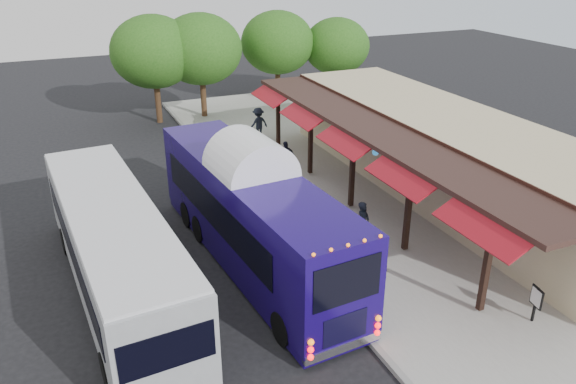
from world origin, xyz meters
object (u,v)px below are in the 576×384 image
ped_c (286,157)px  ped_d (258,123)px  ped_a (363,224)px  coach_bus (252,211)px  city_bus (115,246)px  ped_b (311,225)px  sign_board (536,299)px

ped_c → ped_d: bearing=-98.1°
ped_a → coach_bus: bearing=137.5°
ped_a → ped_c: bearing=55.1°
city_bus → ped_a: city_bus is taller
ped_b → sign_board: (4.08, -6.71, -0.05)m
ped_a → ped_b: bearing=125.6°
city_bus → ped_c: (8.90, 7.17, -0.80)m
ped_d → city_bus: bearing=41.1°
coach_bus → ped_b: 2.48m
ped_b → ped_c: ped_b is taller
coach_bus → ped_b: bearing=-4.0°
coach_bus → sign_board: 9.27m
ped_c → city_bus: bearing=36.9°
coach_bus → ped_d: (4.85, 12.32, -0.97)m
ped_c → sign_board: ped_c is taller
ped_d → sign_board: ped_d is taller
coach_bus → city_bus: 4.62m
ped_c → ped_d: 5.28m
ped_a → ped_c: ped_a is taller
ped_b → coach_bus: bearing=18.7°
sign_board → ped_b: bearing=132.0°
city_bus → ped_d: (9.46, 12.43, -0.68)m
coach_bus → ped_a: coach_bus is taller
ped_c → ped_a: bearing=86.1°
ped_d → sign_board: (1.48, -19.00, -0.12)m
ped_d → sign_board: bearing=82.8°
ped_b → sign_board: bearing=139.3°
sign_board → ped_d: bearing=105.2°
coach_bus → city_bus: coach_bus is taller
coach_bus → city_bus: size_ratio=1.01×
coach_bus → sign_board: (6.33, -6.68, -1.09)m
ped_a → sign_board: size_ratio=1.50×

